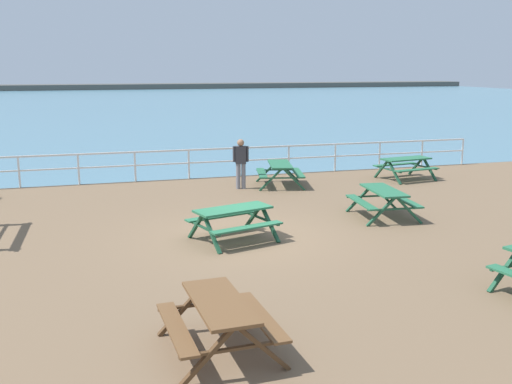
# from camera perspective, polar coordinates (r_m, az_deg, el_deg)

# --- Properties ---
(ground_plane) EXTENTS (30.00, 24.00, 0.20)m
(ground_plane) POSITION_cam_1_polar(r_m,az_deg,el_deg) (14.18, -1.03, -4.73)
(ground_plane) COLOR brown
(sea_band) EXTENTS (142.00, 90.00, 0.01)m
(sea_band) POSITION_cam_1_polar(r_m,az_deg,el_deg) (66.06, -13.35, 8.31)
(sea_band) COLOR teal
(sea_band) RESTS_ON ground
(distant_shoreline) EXTENTS (142.00, 6.00, 1.80)m
(distant_shoreline) POSITION_cam_1_polar(r_m,az_deg,el_deg) (108.97, -14.66, 9.61)
(distant_shoreline) COLOR #4C4C47
(distant_shoreline) RESTS_ON ground
(seaward_railing) EXTENTS (23.07, 0.07, 1.08)m
(seaward_railing) POSITION_cam_1_polar(r_m,az_deg,el_deg) (21.40, -6.55, 3.27)
(seaward_railing) COLOR white
(seaward_railing) RESTS_ON ground
(picnic_table_near_left) EXTENTS (1.69, 1.94, 0.80)m
(picnic_table_near_left) POSITION_cam_1_polar(r_m,az_deg,el_deg) (16.15, 12.26, -0.41)
(picnic_table_near_left) COLOR #286B47
(picnic_table_near_left) RESTS_ON ground
(picnic_table_mid_centre) EXTENTS (2.15, 1.94, 0.80)m
(picnic_table_mid_centre) POSITION_cam_1_polar(r_m,az_deg,el_deg) (13.73, -2.22, -2.34)
(picnic_table_mid_centre) COLOR #286B47
(picnic_table_mid_centre) RESTS_ON ground
(picnic_table_far_right) EXTENTS (1.61, 1.86, 0.80)m
(picnic_table_far_right) POSITION_cam_1_polar(r_m,az_deg,el_deg) (8.50, -3.55, -11.66)
(picnic_table_far_right) COLOR brown
(picnic_table_far_right) RESTS_ON ground
(picnic_table_seaward) EXTENTS (1.99, 1.76, 0.80)m
(picnic_table_seaward) POSITION_cam_1_polar(r_m,az_deg,el_deg) (21.85, 14.32, 2.71)
(picnic_table_seaward) COLOR #286B47
(picnic_table_seaward) RESTS_ON ground
(picnic_table_corner) EXTENTS (1.86, 2.08, 0.80)m
(picnic_table_corner) POSITION_cam_1_polar(r_m,az_deg,el_deg) (20.01, 2.34, 2.24)
(picnic_table_corner) COLOR #286B47
(picnic_table_corner) RESTS_ON ground
(visitor) EXTENTS (0.52, 0.28, 1.66)m
(visitor) POSITION_cam_1_polar(r_m,az_deg,el_deg) (19.47, -1.49, 3.06)
(visitor) COLOR slate
(visitor) RESTS_ON ground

